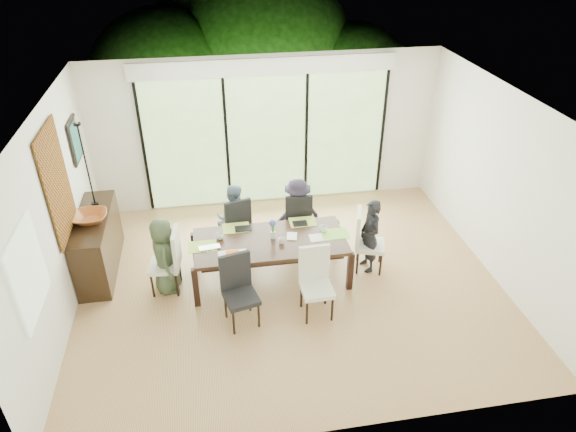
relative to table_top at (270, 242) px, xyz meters
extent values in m
cube|color=#98673D|center=(0.27, -0.17, -0.65)|extent=(6.00, 5.00, 0.01)
cube|color=white|center=(0.27, -0.17, 2.06)|extent=(6.00, 5.00, 0.01)
cube|color=white|center=(0.27, 2.34, 0.70)|extent=(6.00, 0.02, 2.70)
cube|color=beige|center=(0.27, -2.68, 0.70)|extent=(6.00, 0.02, 2.70)
cube|color=beige|center=(-2.74, -0.17, 0.70)|extent=(0.02, 5.00, 2.70)
cube|color=white|center=(3.28, -0.17, 0.70)|extent=(0.02, 5.00, 2.70)
cube|color=#598C3F|center=(0.27, 2.30, 0.55)|extent=(4.20, 0.02, 2.30)
cube|color=white|center=(0.27, 2.29, 1.85)|extent=(4.40, 0.06, 0.28)
cube|color=black|center=(-1.83, 2.29, 0.55)|extent=(0.05, 0.04, 2.30)
cube|color=black|center=(-0.43, 2.29, 0.55)|extent=(0.05, 0.04, 2.30)
cube|color=black|center=(0.97, 2.29, 0.55)|extent=(0.05, 0.04, 2.30)
cube|color=black|center=(2.37, 2.29, 0.55)|extent=(0.05, 0.04, 2.30)
cube|color=#8CAD7F|center=(-2.70, -1.37, 0.85)|extent=(0.02, 0.90, 1.00)
cube|color=brown|center=(0.27, 3.23, -0.70)|extent=(6.00, 1.80, 0.10)
cube|color=brown|center=(0.27, 4.03, -0.10)|extent=(6.00, 0.08, 0.06)
sphere|color=#14380F|center=(-1.53, 5.03, 0.79)|extent=(3.20, 3.20, 3.20)
sphere|color=#14380F|center=(0.67, 5.63, 1.15)|extent=(4.00, 4.00, 4.00)
sphere|color=#14380F|center=(2.47, 4.83, 0.61)|extent=(2.80, 2.80, 2.80)
sphere|color=#14380F|center=(-0.33, 6.33, 0.97)|extent=(3.60, 3.60, 3.60)
cube|color=black|center=(0.00, 0.00, 0.00)|extent=(2.15, 0.99, 0.05)
cube|color=black|center=(0.00, 0.00, -0.08)|extent=(1.97, 0.81, 0.09)
cube|color=black|center=(-1.08, -0.43, -0.34)|extent=(0.08, 0.08, 0.62)
cube|color=black|center=(1.08, -0.43, -0.34)|extent=(0.08, 0.08, 0.62)
cube|color=black|center=(-1.08, 0.43, -0.34)|extent=(0.08, 0.08, 0.62)
cube|color=black|center=(1.08, 0.43, -0.34)|extent=(0.08, 0.08, 0.62)
imported|color=#3C4D33|center=(-1.48, 0.00, -0.07)|extent=(0.36, 0.55, 1.16)
imported|color=black|center=(1.48, 0.00, -0.07)|extent=(0.42, 0.58, 1.16)
imported|color=slate|center=(-0.45, 0.83, -0.07)|extent=(0.60, 0.45, 1.16)
imported|color=#211C2B|center=(0.55, 0.83, -0.07)|extent=(0.60, 0.44, 1.16)
cube|color=#9CC646|center=(-0.95, 0.00, 0.03)|extent=(0.39, 0.29, 0.01)
cube|color=#87C546|center=(0.95, 0.00, 0.03)|extent=(0.39, 0.29, 0.01)
cube|color=#9ABD43|center=(-0.45, 0.40, 0.03)|extent=(0.39, 0.29, 0.01)
cube|color=#9FB841|center=(0.55, 0.40, 0.03)|extent=(0.39, 0.29, 0.01)
cube|color=white|center=(-0.55, -0.30, 0.03)|extent=(0.39, 0.29, 0.01)
cube|color=black|center=(-0.35, 0.35, 0.04)|extent=(0.23, 0.16, 0.01)
cube|color=black|center=(0.50, 0.35, 0.04)|extent=(0.22, 0.15, 0.01)
cube|color=white|center=(0.70, -0.05, 0.03)|extent=(0.27, 0.20, 0.00)
cube|color=white|center=(-0.55, -0.30, 0.04)|extent=(0.23, 0.23, 0.02)
cube|color=orange|center=(-0.55, -0.30, 0.06)|extent=(0.18, 0.18, 0.01)
cylinder|color=silver|center=(0.05, 0.05, 0.08)|extent=(0.07, 0.07, 0.11)
cylinder|color=#337226|center=(0.05, 0.05, 0.19)|extent=(0.04, 0.04, 0.14)
sphere|color=#4858B4|center=(0.05, 0.05, 0.28)|extent=(0.10, 0.10, 0.10)
imported|color=silver|center=(-0.85, -0.10, 0.04)|extent=(0.31, 0.22, 0.02)
imported|color=white|center=(-0.70, 0.15, 0.07)|extent=(0.16, 0.16, 0.09)
imported|color=white|center=(0.15, -0.10, 0.07)|extent=(0.13, 0.13, 0.08)
imported|color=white|center=(0.80, 0.10, 0.07)|extent=(0.15, 0.15, 0.09)
imported|color=white|center=(0.25, 0.05, 0.03)|extent=(0.19, 0.23, 0.02)
cube|color=black|center=(-2.49, 0.66, -0.19)|extent=(0.45, 1.61, 0.91)
imported|color=#964B20|center=(-2.49, 0.56, 0.32)|extent=(0.48, 0.48, 0.12)
cylinder|color=black|center=(-2.49, 1.01, 0.28)|extent=(0.10, 0.10, 0.04)
cylinder|color=black|center=(-2.49, 1.01, 0.92)|extent=(0.02, 0.02, 1.26)
cylinder|color=black|center=(-2.49, 1.01, 1.54)|extent=(0.10, 0.10, 0.03)
cylinder|color=silver|center=(-2.49, 1.01, 1.60)|extent=(0.04, 0.04, 0.10)
cube|color=#8F4C14|center=(-2.70, 0.23, 1.05)|extent=(0.02, 1.00, 1.50)
cube|color=black|center=(-2.70, 1.53, 1.10)|extent=(0.03, 0.55, 0.65)
cube|color=#184F4A|center=(-2.68, 1.53, 1.10)|extent=(0.01, 0.45, 0.55)
camera|label=1|loc=(-0.75, -5.98, 4.12)|focal=32.00mm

